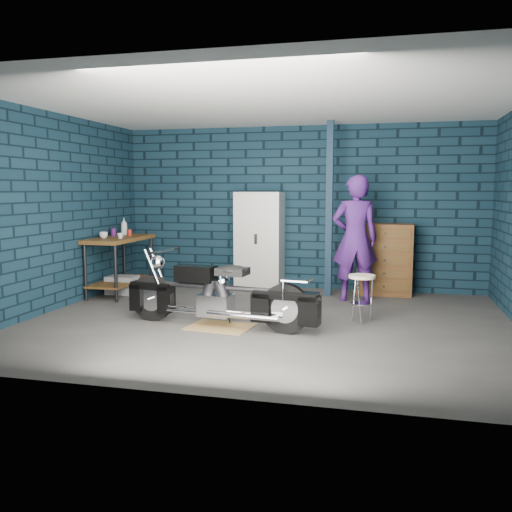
{
  "coord_description": "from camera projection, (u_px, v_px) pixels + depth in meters",
  "views": [
    {
      "loc": [
        1.45,
        -6.48,
        1.65
      ],
      "look_at": [
        -0.21,
        0.3,
        0.8
      ],
      "focal_mm": 38.0,
      "sensor_mm": 36.0,
      "label": 1
    }
  ],
  "objects": [
    {
      "name": "locker",
      "position": [
        260.0,
        241.0,
        8.99
      ],
      "size": [
        0.75,
        0.54,
        1.62
      ],
      "primitive_type": "cube",
      "color": "silver",
      "rests_on": "ground"
    },
    {
      "name": "workbench",
      "position": [
        120.0,
        265.0,
        8.61
      ],
      "size": [
        0.6,
        1.4,
        0.91
      ],
      "primitive_type": "cube",
      "color": "brown",
      "rests_on": "ground"
    },
    {
      "name": "cup_b",
      "position": [
        120.0,
        236.0,
        8.28
      ],
      "size": [
        0.12,
        0.12,
        0.09
      ],
      "primitive_type": "imported",
      "rotation": [
        0.0,
        0.0,
        0.41
      ],
      "color": "beige",
      "rests_on": "workbench"
    },
    {
      "name": "mug_red",
      "position": [
        130.0,
        233.0,
        8.75
      ],
      "size": [
        0.09,
        0.09,
        0.1
      ],
      "primitive_type": "cylinder",
      "rotation": [
        0.0,
        0.0,
        0.15
      ],
      "color": "maroon",
      "rests_on": "workbench"
    },
    {
      "name": "drip_mat",
      "position": [
        220.0,
        327.0,
        6.56
      ],
      "size": [
        0.82,
        0.65,
        0.01
      ],
      "primitive_type": "cube",
      "rotation": [
        0.0,
        0.0,
        -0.12
      ],
      "color": "olive",
      "rests_on": "ground"
    },
    {
      "name": "motorcycle",
      "position": [
        220.0,
        290.0,
        6.51
      ],
      "size": [
        2.15,
        0.82,
        0.92
      ],
      "primitive_type": null,
      "rotation": [
        0.0,
        0.0,
        -0.12
      ],
      "color": "black",
      "rests_on": "ground"
    },
    {
      "name": "tool_chest",
      "position": [
        385.0,
        259.0,
        8.54
      ],
      "size": [
        0.84,
        0.47,
        1.12
      ],
      "primitive_type": "cube",
      "color": "brown",
      "rests_on": "ground"
    },
    {
      "name": "ground",
      "position": [
        267.0,
        322.0,
        6.79
      ],
      "size": [
        6.0,
        6.0,
        0.0
      ],
      "primitive_type": "plane",
      "color": "#494744",
      "rests_on": "ground"
    },
    {
      "name": "storage_bin",
      "position": [
        122.0,
        285.0,
        8.65
      ],
      "size": [
        0.46,
        0.33,
        0.29
      ],
      "primitive_type": "cube",
      "color": "#94969C",
      "rests_on": "ground"
    },
    {
      "name": "room_walls",
      "position": [
        276.0,
        171.0,
        7.09
      ],
      "size": [
        6.02,
        5.01,
        2.71
      ],
      "color": "#0F2734",
      "rests_on": "ground"
    },
    {
      "name": "person",
      "position": [
        355.0,
        238.0,
        8.02
      ],
      "size": [
        0.76,
        0.58,
        1.87
      ],
      "primitive_type": "imported",
      "rotation": [
        0.0,
        0.0,
        3.35
      ],
      "color": "#4B1F75",
      "rests_on": "ground"
    },
    {
      "name": "mug_purple",
      "position": [
        114.0,
        232.0,
        8.72
      ],
      "size": [
        0.1,
        0.1,
        0.12
      ],
      "primitive_type": "cylinder",
      "rotation": [
        0.0,
        0.0,
        -0.12
      ],
      "color": "#4C175C",
      "rests_on": "workbench"
    },
    {
      "name": "support_post",
      "position": [
        329.0,
        209.0,
        8.37
      ],
      "size": [
        0.1,
        0.1,
        2.7
      ],
      "primitive_type": "cube",
      "color": "#112538",
      "rests_on": "ground"
    },
    {
      "name": "shop_stool",
      "position": [
        362.0,
        299.0,
        6.75
      ],
      "size": [
        0.43,
        0.43,
        0.6
      ],
      "primitive_type": null,
      "rotation": [
        0.0,
        0.0,
        0.36
      ],
      "color": "beige",
      "rests_on": "ground"
    },
    {
      "name": "cup_a",
      "position": [
        104.0,
        235.0,
        8.32
      ],
      "size": [
        0.16,
        0.16,
        0.1
      ],
      "primitive_type": "imported",
      "rotation": [
        0.0,
        0.0,
        0.31
      ],
      "color": "beige",
      "rests_on": "workbench"
    },
    {
      "name": "bottle",
      "position": [
        124.0,
        226.0,
        8.9
      ],
      "size": [
        0.14,
        0.14,
        0.28
      ],
      "primitive_type": "imported",
      "rotation": [
        0.0,
        0.0,
        0.28
      ],
      "color": "#94969C",
      "rests_on": "workbench"
    }
  ]
}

